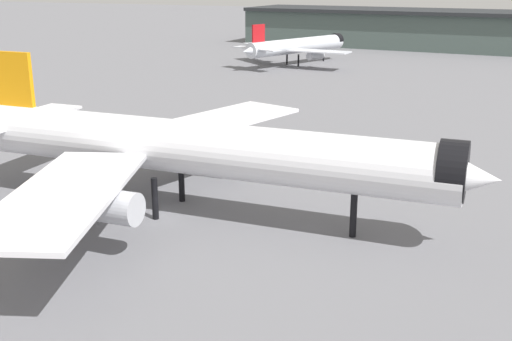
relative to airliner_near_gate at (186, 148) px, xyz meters
The scene contains 3 objects.
ground 7.95m from the airliner_near_gate, 128.52° to the right, with size 900.00×900.00×0.00m, color slate.
airliner_near_gate is the anchor object (origin of this frame).
airliner_far_taxiway 119.43m from the airliner_near_gate, 103.81° to the left, with size 36.16×40.51×12.16m.
Camera 1 is at (33.67, -53.01, 24.37)m, focal length 44.20 mm.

